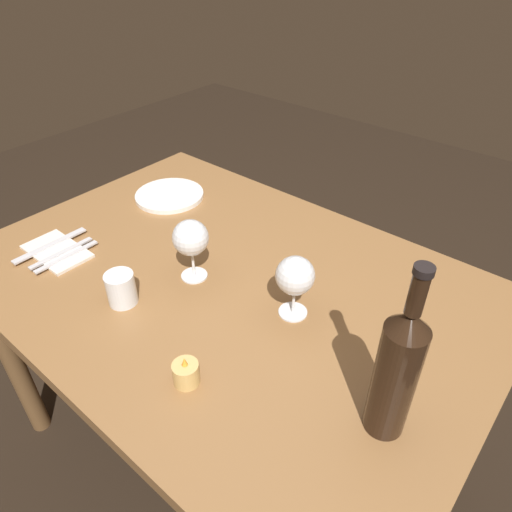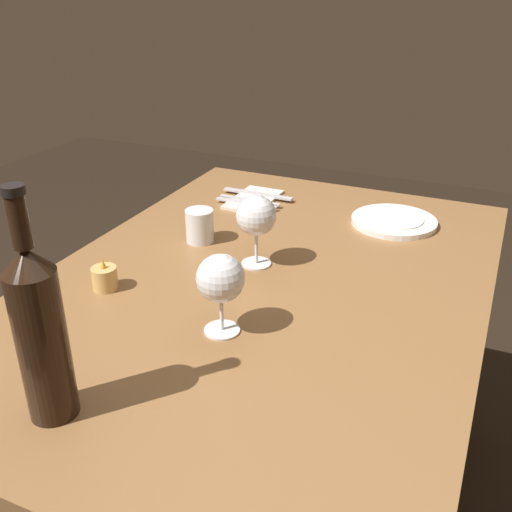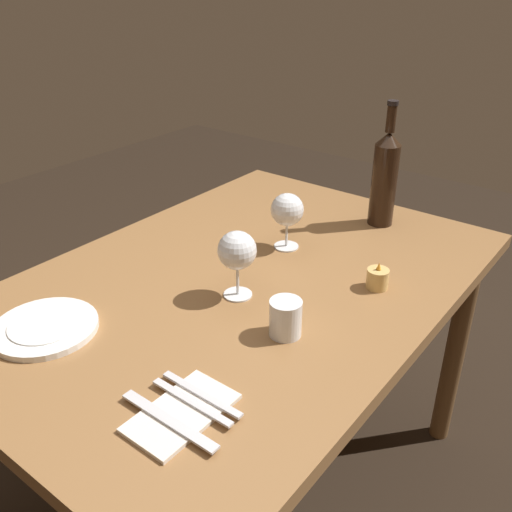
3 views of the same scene
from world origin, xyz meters
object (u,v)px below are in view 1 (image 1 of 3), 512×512
Objects in this scene: table_knife at (50,245)px; wine_glass_left at (295,277)px; fork_inner at (61,253)px; fork_outer at (67,257)px; wine_bottle at (397,371)px; votive_candle at (186,374)px; folded_napkin at (57,251)px; water_tumbler at (121,290)px; wine_glass_right at (191,239)px; dinner_plate at (170,195)px.

wine_glass_left is at bearing -161.47° from table_knife.
fork_outer is (-0.02, 0.00, 0.00)m from fork_inner.
wine_bottle is 1.97× the size of fork_outer.
votive_candle is 0.37× the size of fork_outer.
wine_bottle is 1.86× the size of folded_napkin.
water_tumbler is 0.38× the size of table_knife.
folded_napkin is (0.36, 0.17, -0.11)m from wine_glass_right.
water_tumbler is at bearing 71.61° from wine_glass_right.
wine_glass_right is 0.20m from water_tumbler.
water_tumbler is 0.37× the size of dinner_plate.
folded_napkin is 0.03m from table_knife.
folded_napkin is 0.05m from fork_outer.
votive_candle is at bearing 141.11° from dinner_plate.
wine_bottle is at bearing -174.32° from folded_napkin.
water_tumbler is at bearing 178.82° from fork_inner.
fork_inner is at bearing 20.10° from wine_glass_left.
water_tumbler is 0.29m from votive_candle.
table_knife is (0.95, 0.09, -0.13)m from wine_bottle.
wine_glass_right is 0.41m from folded_napkin.
folded_napkin is (0.58, -0.07, -0.02)m from votive_candle.
votive_candle is 0.54m from fork_outer.
dinner_plate is at bearing -15.96° from wine_glass_left.
table_knife is (0.08, 0.00, 0.00)m from fork_outer.
wine_glass_left is 0.43× the size of wine_bottle.
dinner_plate is 1.14× the size of folded_napkin.
dinner_plate is 0.40m from fork_inner.
water_tumbler is at bearing 179.02° from table_knife.
table_knife is at bearing 0.00° from fork_inner.
votive_candle is 0.59m from folded_napkin.
water_tumbler is 0.50m from dinner_plate.
wine_glass_left is 0.62m from fork_outer.
fork_inner and fork_outer have the same top height.
dinner_plate is at bearing -83.24° from fork_outer.
water_tumbler reaches higher than votive_candle.
wine_bottle is 0.96m from table_knife.
fork_outer reaches higher than folded_napkin.
fork_inner is at bearing 180.00° from folded_napkin.
fork_inner is (-0.02, 0.40, 0.00)m from dinner_plate.
table_knife is (0.39, 0.17, -0.10)m from wine_glass_right.
table_knife is (0.05, 0.00, 0.00)m from fork_inner.
wine_bottle reaches higher than wine_glass_right.
wine_bottle reaches higher than wine_glass_left.
wine_glass_left is 0.72× the size of table_knife.
wine_glass_right is at bearing -46.35° from votive_candle.
wine_glass_left reaches higher than fork_inner.
fork_inner is at bearing -7.15° from votive_candle.
wine_bottle is at bearing -174.16° from fork_inner.
wine_glass_left is at bearing -145.42° from water_tumbler.
wine_glass_right is 0.89× the size of fork_outer.
fork_inner is at bearing -180.00° from table_knife.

